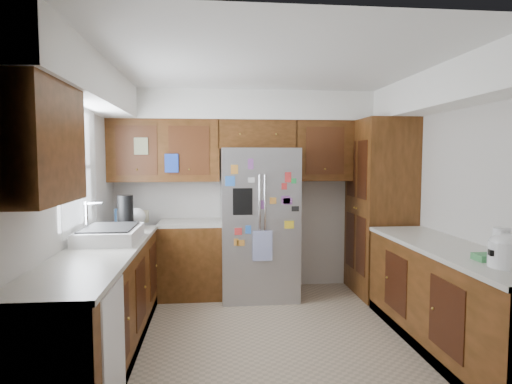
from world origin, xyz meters
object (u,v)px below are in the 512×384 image
at_px(fridge, 259,223).
at_px(rice_cooker, 509,250).
at_px(pantry, 380,208).
at_px(paper_towel, 501,246).

distance_m(fridge, rice_cooker, 2.81).
xyz_separation_m(pantry, rice_cooker, (-0.00, -2.32, -0.03)).
height_order(rice_cooker, paper_towel, paper_towel).
height_order(fridge, paper_towel, fridge).
distance_m(pantry, paper_towel, 2.22).
bearing_deg(rice_cooker, paper_towel, 82.83).
xyz_separation_m(fridge, paper_towel, (1.51, -2.27, 0.15)).
bearing_deg(rice_cooker, pantry, 89.99).
xyz_separation_m(pantry, paper_towel, (0.01, -2.22, -0.02)).
xyz_separation_m(pantry, fridge, (-1.50, 0.05, -0.17)).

